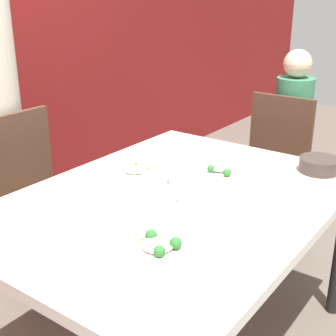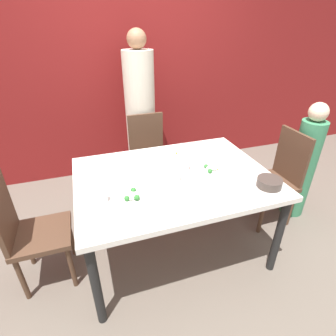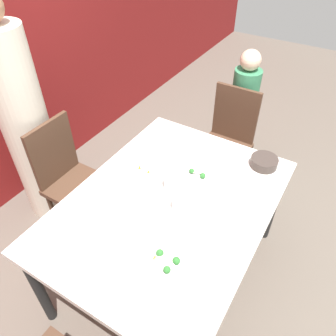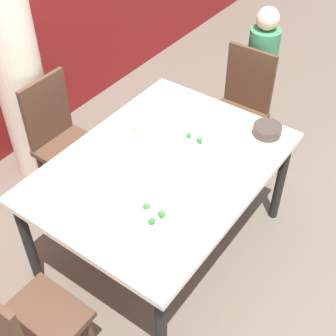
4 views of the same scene
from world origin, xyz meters
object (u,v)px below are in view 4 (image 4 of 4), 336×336
Objects in this scene: person_child at (258,84)px; plate_rice_adult at (197,137)px; glass_water_tall at (123,233)px; person_adult at (21,85)px; chair_child_spot at (240,107)px; bowl_curry at (267,130)px; chair_adult_spot at (63,138)px.

plate_rice_adult is at bearing -174.26° from person_child.
person_adult is at bearing 67.16° from glass_water_tall.
person_child is (0.28, 0.00, 0.06)m from chair_child_spot.
glass_water_tall is (-1.15, 0.19, 0.02)m from bowl_curry.
bowl_curry is (-0.76, -0.43, 0.22)m from person_child.
chair_adult_spot is 5.24× the size of bowl_curry.
chair_adult_spot reaches higher than plate_rice_adult.
glass_water_tall is (-1.63, -0.24, 0.30)m from chair_child_spot.
chair_adult_spot is 1.00× the size of chair_child_spot.
chair_child_spot is at bearing -180.00° from person_child.
bowl_curry is 0.74× the size of plate_rice_adult.
chair_adult_spot is at bearing 114.24° from bowl_curry.
glass_water_tall is (-0.59, -1.39, -0.01)m from person_adult.
chair_adult_spot is 1.32m from chair_child_spot.
person_adult is at bearing 102.25° from plate_rice_adult.
chair_adult_spot is 0.45m from person_adult.
person_child is 6.65× the size of bowl_curry.
chair_adult_spot is at bearing -127.97° from chair_child_spot.
person_child reaches higher than chair_child_spot.
person_child reaches higher than plate_rice_adult.
person_adult is 16.41× the size of glass_water_tall.
person_adult reaches higher than plate_rice_adult.
chair_child_spot is 1.58m from person_adult.
glass_water_tall is at bearing -172.76° from person_child.
person_adult is (0.00, 0.33, 0.31)m from chair_adult_spot.
person_child is 11.15× the size of glass_water_tall.
plate_rice_adult is (-0.29, 0.32, -0.02)m from bowl_curry.
chair_child_spot is 1.67m from glass_water_tall.
person_adult is 1.67m from bowl_curry.
bowl_curry is at bearing -150.58° from person_child.
person_child is 1.08m from plate_rice_adult.
bowl_curry reaches higher than plate_rice_adult.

